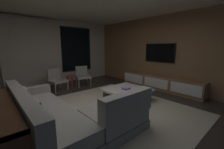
# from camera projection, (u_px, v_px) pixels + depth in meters

# --- Properties ---
(floor) EXTENTS (9.20, 9.20, 0.00)m
(floor) POSITION_uv_depth(u_px,v_px,m) (101.00, 112.00, 3.51)
(floor) COLOR #332B26
(back_wall_with_window) EXTENTS (6.60, 0.30, 2.70)m
(back_wall_with_window) POSITION_uv_depth(u_px,v_px,m) (46.00, 53.00, 5.88)
(back_wall_with_window) COLOR beige
(back_wall_with_window) RESTS_ON floor
(media_wall) EXTENTS (0.12, 7.80, 2.70)m
(media_wall) POSITION_uv_depth(u_px,v_px,m) (167.00, 53.00, 5.24)
(media_wall) COLOR #8E6642
(media_wall) RESTS_ON floor
(area_rug) EXTENTS (3.20, 3.80, 0.01)m
(area_rug) POSITION_uv_depth(u_px,v_px,m) (114.00, 109.00, 3.66)
(area_rug) COLOR beige
(area_rug) RESTS_ON floor
(sectional_couch) EXTENTS (1.98, 2.50, 0.82)m
(sectional_couch) POSITION_uv_depth(u_px,v_px,m) (64.00, 117.00, 2.66)
(sectional_couch) COLOR gray
(sectional_couch) RESTS_ON floor
(coffee_table) EXTENTS (1.16, 1.16, 0.36)m
(coffee_table) POSITION_uv_depth(u_px,v_px,m) (127.00, 94.00, 4.23)
(coffee_table) COLOR #4D2E1C
(coffee_table) RESTS_ON floor
(book_stack_on_coffee_table) EXTENTS (0.21, 0.19, 0.06)m
(book_stack_on_coffee_table) POSITION_uv_depth(u_px,v_px,m) (126.00, 88.00, 4.14)
(book_stack_on_coffee_table) COLOR #534797
(book_stack_on_coffee_table) RESTS_ON coffee_table
(accent_chair_near_window) EXTENTS (0.67, 0.68, 0.78)m
(accent_chair_near_window) POSITION_uv_depth(u_px,v_px,m) (83.00, 75.00, 5.93)
(accent_chair_near_window) COLOR #B2ADA0
(accent_chair_near_window) RESTS_ON floor
(accent_chair_by_curtain) EXTENTS (0.62, 0.64, 0.78)m
(accent_chair_by_curtain) POSITION_uv_depth(u_px,v_px,m) (56.00, 79.00, 5.20)
(accent_chair_by_curtain) COLOR #B2ADA0
(accent_chair_by_curtain) RESTS_ON floor
(side_stool) EXTENTS (0.32, 0.32, 0.46)m
(side_stool) POSITION_uv_depth(u_px,v_px,m) (69.00, 78.00, 5.58)
(side_stool) COLOR red
(side_stool) RESTS_ON floor
(media_console) EXTENTS (0.46, 3.10, 0.52)m
(media_console) POSITION_uv_depth(u_px,v_px,m) (160.00, 83.00, 5.30)
(media_console) COLOR #8E6642
(media_console) RESTS_ON floor
(mounted_tv) EXTENTS (0.05, 1.19, 0.69)m
(mounted_tv) POSITION_uv_depth(u_px,v_px,m) (159.00, 53.00, 5.36)
(mounted_tv) COLOR black
(console_table_behind_couch) EXTENTS (0.40, 2.10, 0.74)m
(console_table_behind_couch) POSITION_uv_depth(u_px,v_px,m) (1.00, 125.00, 2.14)
(console_table_behind_couch) COLOR #4D2E1C
(console_table_behind_couch) RESTS_ON floor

